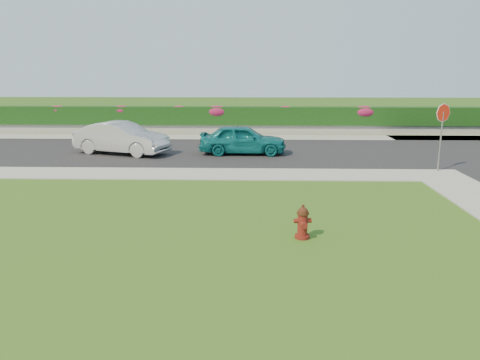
{
  "coord_description": "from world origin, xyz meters",
  "views": [
    {
      "loc": [
        -0.09,
        -8.57,
        3.96
      ],
      "look_at": [
        -0.45,
        4.31,
        0.9
      ],
      "focal_mm": 35.0,
      "sensor_mm": 36.0,
      "label": 1
    }
  ],
  "objects_px": {
    "sedan_silver": "(122,138)",
    "stop_sign": "(442,121)",
    "fire_hydrant": "(303,223)",
    "sedan_teal": "(243,139)"
  },
  "relations": [
    {
      "from": "stop_sign",
      "to": "fire_hydrant",
      "type": "bearing_deg",
      "value": -133.59
    },
    {
      "from": "sedan_teal",
      "to": "sedan_silver",
      "type": "xyz_separation_m",
      "value": [
        -5.73,
        -0.11,
        0.06
      ]
    },
    {
      "from": "fire_hydrant",
      "to": "sedan_silver",
      "type": "xyz_separation_m",
      "value": [
        -7.42,
        11.14,
        0.39
      ]
    },
    {
      "from": "sedan_silver",
      "to": "stop_sign",
      "type": "relative_size",
      "value": 1.69
    },
    {
      "from": "fire_hydrant",
      "to": "sedan_teal",
      "type": "distance_m",
      "value": 11.39
    },
    {
      "from": "stop_sign",
      "to": "sedan_silver",
      "type": "bearing_deg",
      "value": 160.62
    },
    {
      "from": "sedan_teal",
      "to": "sedan_silver",
      "type": "height_order",
      "value": "sedan_silver"
    },
    {
      "from": "fire_hydrant",
      "to": "sedan_teal",
      "type": "height_order",
      "value": "sedan_teal"
    },
    {
      "from": "fire_hydrant",
      "to": "sedan_silver",
      "type": "height_order",
      "value": "sedan_silver"
    },
    {
      "from": "sedan_teal",
      "to": "fire_hydrant",
      "type": "bearing_deg",
      "value": -171.23
    }
  ]
}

